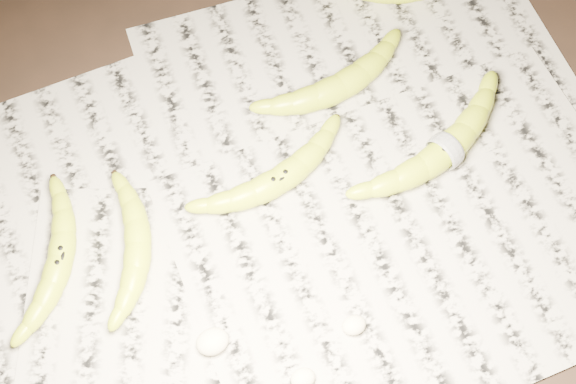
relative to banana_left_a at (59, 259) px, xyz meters
name	(u,v)px	position (x,y,z in m)	size (l,w,h in m)	color
ground	(314,226)	(0.29, -0.06, -0.02)	(3.00, 3.00, 0.00)	black
newspaper_patch	(290,224)	(0.27, -0.05, -0.02)	(0.90, 0.70, 0.01)	#A19B8A
banana_left_a	(59,259)	(0.00, 0.00, 0.00)	(0.18, 0.05, 0.03)	#AAC819
banana_left_b	(137,246)	(0.09, -0.02, 0.00)	(0.17, 0.05, 0.03)	#AAC819
banana_center	(278,179)	(0.27, 0.00, 0.00)	(0.19, 0.06, 0.04)	#AAC819
banana_taped	(445,150)	(0.48, -0.04, 0.00)	(0.23, 0.06, 0.04)	#AAC819
banana_upper_a	(340,85)	(0.40, 0.09, 0.00)	(0.19, 0.06, 0.04)	#AAC819
measuring_tape	(445,150)	(0.48, -0.04, 0.00)	(0.05, 0.05, 0.00)	white
flesh_chunk_a	(212,341)	(0.13, -0.16, -0.01)	(0.04, 0.03, 0.02)	beige
flesh_chunk_b	(303,377)	(0.21, -0.23, -0.01)	(0.03, 0.02, 0.02)	beige
flesh_chunk_c	(354,324)	(0.28, -0.20, -0.01)	(0.03, 0.02, 0.02)	beige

